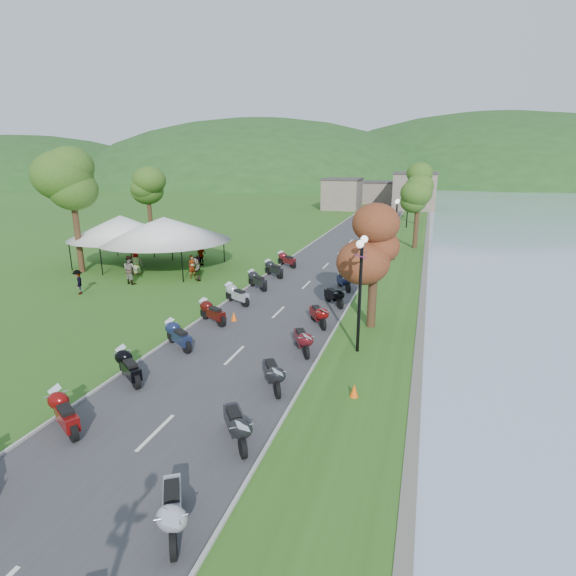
% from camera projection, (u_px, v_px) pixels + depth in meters
% --- Properties ---
extents(road, '(7.00, 120.00, 0.02)m').
position_uv_depth(road, '(340.00, 252.00, 41.43)').
color(road, '#3C3C3F').
rests_on(road, ground).
extents(hills_backdrop, '(360.00, 120.00, 76.00)m').
position_uv_depth(hills_backdrop, '(412.00, 181.00, 188.45)').
color(hills_backdrop, '#285621').
rests_on(hills_backdrop, ground).
extents(far_building, '(18.00, 16.00, 5.00)m').
position_uv_depth(far_building, '(376.00, 193.00, 82.67)').
color(far_building, '#796B5E').
rests_on(far_building, ground).
extents(moto_row_left, '(2.60, 42.70, 1.10)m').
position_uv_depth(moto_row_left, '(131.00, 368.00, 16.96)').
color(moto_row_left, '#331411').
rests_on(moto_row_left, ground).
extents(moto_row_right, '(2.60, 33.66, 1.10)m').
position_uv_depth(moto_row_right, '(311.00, 326.00, 21.25)').
color(moto_row_right, '#331411').
rests_on(moto_row_right, ground).
extents(vendor_tent_main, '(6.69, 6.69, 4.00)m').
position_uv_depth(vendor_tent_main, '(165.00, 243.00, 34.62)').
color(vendor_tent_main, white).
rests_on(vendor_tent_main, ground).
extents(vendor_tent_side, '(5.47, 5.47, 4.00)m').
position_uv_depth(vendor_tent_side, '(122.00, 241.00, 35.67)').
color(vendor_tent_side, white).
rests_on(vendor_tent_side, ground).
extents(tree_park_left, '(4.09, 4.09, 11.36)m').
position_uv_depth(tree_park_left, '(73.00, 196.00, 32.49)').
color(tree_park_left, '#406B20').
rests_on(tree_park_left, ground).
extents(tree_lakeside, '(2.41, 2.41, 6.70)m').
position_uv_depth(tree_lakeside, '(374.00, 262.00, 21.87)').
color(tree_lakeside, '#406B20').
rests_on(tree_lakeside, ground).
extents(pedestrian_a, '(0.72, 0.76, 1.69)m').
position_uv_depth(pedestrian_a, '(193.00, 278.00, 32.17)').
color(pedestrian_a, slate).
rests_on(pedestrian_a, ground).
extents(pedestrian_b, '(1.07, 0.79, 1.96)m').
position_uv_depth(pedestrian_b, '(131.00, 284.00, 30.76)').
color(pedestrian_b, slate).
rests_on(pedestrian_b, ground).
extents(pedestrian_c, '(0.96, 1.04, 1.56)m').
position_uv_depth(pedestrian_c, '(80.00, 294.00, 28.36)').
color(pedestrian_c, slate).
rests_on(pedestrian_c, ground).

